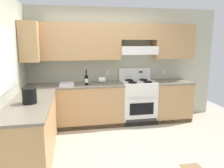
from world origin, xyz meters
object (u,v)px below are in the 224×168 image
object	(u,v)px
stove	(138,101)
bucket	(29,95)
wine_bottle	(86,79)
bowl	(67,85)
paper_towel_roll	(102,80)

from	to	relation	value
stove	bucket	bearing A→B (deg)	-147.03
wine_bottle	stove	bearing A→B (deg)	4.34
bowl	stove	bearing A→B (deg)	3.91
wine_bottle	bucket	bearing A→B (deg)	-126.09
wine_bottle	bowl	xyz separation A→B (m)	(-0.41, -0.02, -0.11)
bucket	wine_bottle	bearing A→B (deg)	53.91
bowl	paper_towel_roll	distance (m)	0.78
bowl	bucket	world-z (taller)	bucket
bowl	bucket	xyz separation A→B (m)	(-0.51, -1.24, 0.10)
stove	paper_towel_roll	bearing A→B (deg)	174.23
stove	bucket	distance (m)	2.53
wine_bottle	paper_towel_roll	xyz separation A→B (m)	(0.35, 0.17, -0.06)
bucket	paper_towel_roll	distance (m)	1.91
stove	wine_bottle	bearing A→B (deg)	-175.66
bucket	paper_towel_roll	xyz separation A→B (m)	(1.27, 1.43, -0.06)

